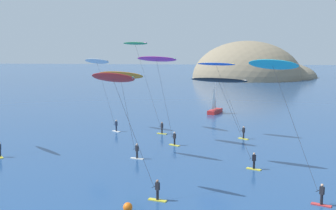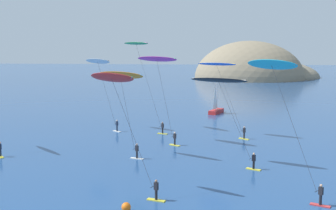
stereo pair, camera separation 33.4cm
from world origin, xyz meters
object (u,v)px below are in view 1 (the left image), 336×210
kitesurfer_green (137,50)px  marker_buoy (128,207)px  kitesurfer_blue (218,70)px  kitesurfer_red (117,89)px  kitesurfer_orange (121,80)px  sailboat_near (216,110)px  kitesurfer_cyan (277,76)px  kitesurfer_magenta (157,64)px  kitesurfer_white (98,66)px  kitesurfer_black (221,86)px

kitesurfer_green → marker_buoy: size_ratio=18.49×
kitesurfer_blue → kitesurfer_red: bearing=-109.3°
kitesurfer_orange → sailboat_near: bearing=72.7°
kitesurfer_orange → kitesurfer_red: (2.24, -11.49, 0.19)m
kitesurfer_cyan → kitesurfer_magenta: size_ratio=1.01×
kitesurfer_blue → marker_buoy: 30.10m
marker_buoy → kitesurfer_cyan: bearing=26.8°
kitesurfer_blue → kitesurfer_orange: kitesurfer_blue is taller
kitesurfer_green → kitesurfer_white: bearing=-174.1°
kitesurfer_green → kitesurfer_red: bearing=-82.9°
kitesurfer_orange → kitesurfer_red: size_ratio=0.95×
sailboat_near → kitesurfer_black: 36.25m
kitesurfer_black → kitesurfer_magenta: bearing=129.4°
kitesurfer_blue → kitesurfer_white: 17.81m
kitesurfer_black → kitesurfer_red: kitesurfer_red is taller
kitesurfer_red → marker_buoy: kitesurfer_red is taller
kitesurfer_green → kitesurfer_blue: (11.77, -3.87, -2.57)m
sailboat_near → kitesurfer_black: (0.47, -35.47, 7.49)m
kitesurfer_black → kitesurfer_orange: bearing=168.3°
sailboat_near → kitesurfer_black: size_ratio=0.65×
sailboat_near → kitesurfer_red: size_ratio=0.59×
kitesurfer_cyan → kitesurfer_green: bearing=121.9°
kitesurfer_black → kitesurfer_cyan: bearing=-61.3°
kitesurfer_white → marker_buoy: size_ratio=15.08×
kitesurfer_blue → kitesurfer_white: kitesurfer_white is taller
kitesurfer_green → kitesurfer_blue: kitesurfer_green is taller
sailboat_near → marker_buoy: sailboat_near is taller
kitesurfer_green → kitesurfer_red: kitesurfer_green is taller
kitesurfer_white → sailboat_near: bearing=45.8°
kitesurfer_magenta → kitesurfer_blue: 9.11m
kitesurfer_magenta → kitesurfer_red: bearing=-92.3°
kitesurfer_blue → kitesurfer_white: bearing=169.4°
sailboat_near → marker_buoy: bearing=-97.4°
kitesurfer_red → marker_buoy: (1.69, -4.31, -8.32)m
kitesurfer_cyan → kitesurfer_blue: kitesurfer_cyan is taller
kitesurfer_blue → kitesurfer_black: bearing=-89.1°
kitesurfer_orange → kitesurfer_green: bearing=94.3°
kitesurfer_blue → kitesurfer_orange: 16.18m
kitesurfer_magenta → kitesurfer_green: 9.92m
sailboat_near → kitesurfer_orange: bearing=-107.3°
kitesurfer_green → kitesurfer_white: size_ratio=1.23×
kitesurfer_cyan → kitesurfer_black: bearing=118.7°
kitesurfer_cyan → kitesurfer_green: kitesurfer_green is taller
kitesurfer_black → marker_buoy: 17.08m
kitesurfer_blue → kitesurfer_green: bearing=161.8°
kitesurfer_white → marker_buoy: (10.87, -31.31, -8.99)m
kitesurfer_cyan → kitesurfer_orange: size_ratio=1.17×
kitesurfer_cyan → marker_buoy: kitesurfer_cyan is taller
kitesurfer_black → kitesurfer_blue: (-0.22, 14.46, 0.94)m
kitesurfer_black → kitesurfer_red: bearing=-132.7°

